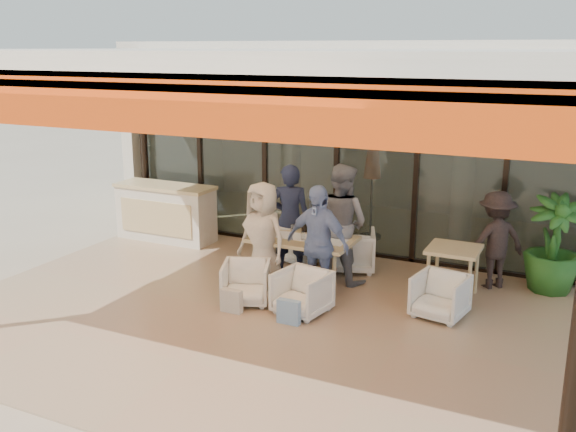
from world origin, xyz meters
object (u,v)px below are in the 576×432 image
Objects in this scene: host_counter at (166,212)px; diner_grey at (341,223)px; chair_far_right at (352,248)px; diner_navy at (290,219)px; diner_periwinkle at (317,244)px; standing_woman at (495,240)px; chair_near_right at (302,291)px; dining_table at (302,241)px; chair_far_left at (303,244)px; side_chair at (440,294)px; chair_near_left at (246,281)px; side_table at (454,255)px; diner_cream at (263,238)px; potted_palm at (554,245)px.

diner_grey is (3.60, -0.58, 0.37)m from host_counter.
diner_navy is (-0.84, -0.50, 0.50)m from chair_far_right.
diner_periwinkle is 2.64m from standing_woman.
chair_far_right reaches higher than chair_near_right.
diner_periwinkle is at bearing -46.86° from dining_table.
diner_grey is at bearing 45.97° from dining_table.
chair_far_left is 2.08m from chair_near_right.
diner_grey is at bearing 162.70° from diner_navy.
chair_far_right is at bearing 100.64° from chair_near_right.
side_chair is (1.67, -1.23, -0.04)m from chair_far_right.
diner_navy is (-0.84, 1.40, 0.53)m from chair_near_right.
diner_periwinkle is (0.84, 0.50, 0.50)m from chair_near_left.
diner_navy is at bearing 10.56° from chair_far_right.
chair_near_left is 0.84m from chair_near_right.
chair_near_right is at bearing -139.64° from side_table.
standing_woman is at bearing 0.96° from host_counter.
diner_cream is 2.56m from side_chair.
side_table is at bearing 143.64° from chair_far_right.
dining_table is (3.17, -1.02, 0.15)m from host_counter.
dining_table is 2.01× the size of side_table.
potted_palm is (2.89, 1.77, -0.12)m from diner_periwinkle.
chair_near_left is at bearing -138.99° from diner_periwinkle.
chair_far_left is 0.44× the size of standing_woman.
diner_grey is at bearing 100.25° from diner_periwinkle.
side_table is at bearing 99.76° from side_chair.
host_counter is 1.12× the size of diner_periwinkle.
standing_woman is at bearing 46.81° from diner_periwinkle.
diner_navy reaches higher than chair_near_left.
diner_periwinkle reaches higher than dining_table.
chair_far_left is 0.86× the size of side_table.
host_counter is at bearing 122.74° from chair_near_left.
potted_palm reaches higher than chair_near_left.
chair_far_left is at bearing 113.59° from dining_table.
diner_cream is 2.17× the size of side_table.
standing_woman is (5.72, 0.10, 0.19)m from host_counter.
standing_woman reaches higher than chair_far_right.
chair_near_right is 1.51m from diner_grey.
dining_table is at bearing -178.12° from side_chair.
diner_periwinkle is at bearing 12.46° from diner_cream.
side_chair is 0.46× the size of potted_palm.
host_counter is 2.85× the size of chair_near_left.
dining_table is 0.63m from diner_navy.
side_chair is at bearing -90.00° from side_table.
standing_woman is at bearing -147.92° from diner_grey.
side_table is at bearing 15.35° from standing_woman.
side_chair is (2.51, -0.73, -0.54)m from diner_navy.
chair_far_right is 1.90m from chair_near_right.
standing_woman reaches higher than chair_far_left.
diner_periwinkle is at bearing -148.60° from potted_palm.
host_counter is 2.83× the size of chair_near_right.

